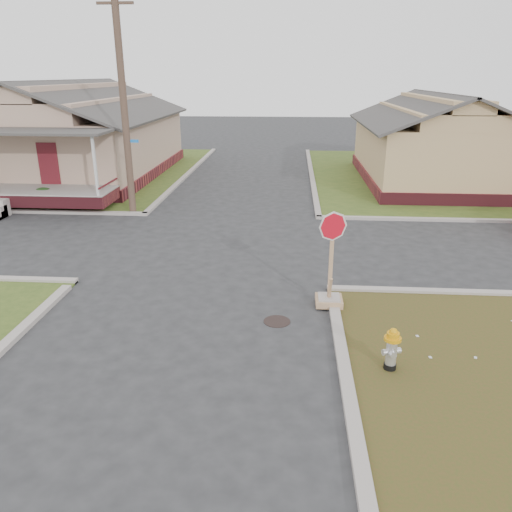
{
  "coord_description": "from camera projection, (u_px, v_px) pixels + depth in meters",
  "views": [
    {
      "loc": [
        2.47,
        -11.11,
        5.54
      ],
      "look_at": [
        1.59,
        1.0,
        1.1
      ],
      "focal_mm": 35.0,
      "sensor_mm": 36.0,
      "label": 1
    }
  ],
  "objects": [
    {
      "name": "manhole",
      "position": [
        277.0,
        321.0,
        11.86
      ],
      "size": [
        0.64,
        0.64,
        0.01
      ],
      "primitive_type": "cylinder",
      "color": "black",
      "rests_on": "ground"
    },
    {
      "name": "corner_house",
      "position": [
        71.0,
        136.0,
        28.0
      ],
      "size": [
        10.1,
        15.5,
        5.3
      ],
      "color": "maroon",
      "rests_on": "ground"
    },
    {
      "name": "side_house_yellow",
      "position": [
        435.0,
        141.0,
        26.5
      ],
      "size": [
        7.6,
        11.6,
        4.7
      ],
      "color": "maroon",
      "rests_on": "ground"
    },
    {
      "name": "verge_far_left",
      "position": [
        37.0,
        171.0,
        30.21
      ],
      "size": [
        19.0,
        19.0,
        0.05
      ],
      "primitive_type": "cube",
      "color": "#394F1C",
      "rests_on": "ground"
    },
    {
      "name": "curbs",
      "position": [
        218.0,
        245.0,
        17.16
      ],
      "size": [
        80.0,
        40.0,
        0.12
      ],
      "primitive_type": null,
      "color": "#A39A94",
      "rests_on": "ground"
    },
    {
      "name": "ground",
      "position": [
        190.0,
        309.0,
        12.48
      ],
      "size": [
        120.0,
        120.0,
        0.0
      ],
      "primitive_type": "plane",
      "color": "#28282A",
      "rests_on": "ground"
    },
    {
      "name": "hedge_right",
      "position": [
        44.0,
        197.0,
        21.69
      ],
      "size": [
        1.23,
        1.01,
        0.94
      ],
      "primitive_type": "ellipsoid",
      "color": "#193914",
      "rests_on": "verge_far_left"
    },
    {
      "name": "fire_hydrant",
      "position": [
        392.0,
        347.0,
        9.72
      ],
      "size": [
        0.33,
        0.33,
        0.9
      ],
      "rotation": [
        0.0,
        0.0,
        0.31
      ],
      "color": "black",
      "rests_on": "ground"
    },
    {
      "name": "utility_pole",
      "position": [
        123.0,
        98.0,
        19.5
      ],
      "size": [
        1.8,
        0.28,
        9.0
      ],
      "color": "#473329",
      "rests_on": "ground"
    },
    {
      "name": "stop_sign",
      "position": [
        330.0,
        285.0,
        12.48
      ],
      "size": [
        0.69,
        0.67,
        2.43
      ],
      "rotation": [
        0.0,
        0.0,
        -0.0
      ],
      "color": "#A77E5B",
      "rests_on": "ground"
    }
  ]
}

